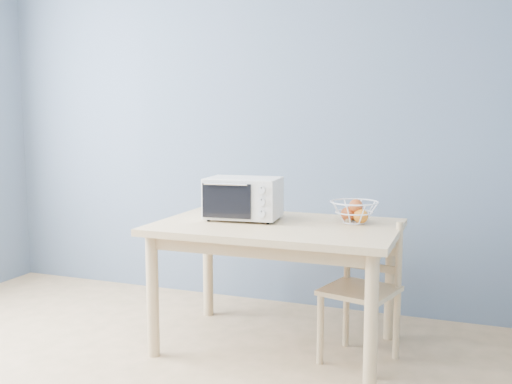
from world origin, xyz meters
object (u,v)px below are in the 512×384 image
at_px(dining_table, 276,241).
at_px(fruit_basket, 355,211).
at_px(dining_chair, 363,292).
at_px(toaster_oven, 241,198).

bearing_deg(dining_table, fruit_basket, 22.48).
bearing_deg(dining_chair, dining_table, -164.42).
height_order(dining_table, toaster_oven, toaster_oven).
bearing_deg(dining_table, toaster_oven, 166.97).
height_order(toaster_oven, dining_chair, toaster_oven).
bearing_deg(fruit_basket, dining_table, -157.52).
bearing_deg(dining_chair, fruit_basket, 131.57).
distance_m(fruit_basket, dining_chair, 0.47).
bearing_deg(toaster_oven, dining_table, -18.05).
height_order(dining_table, dining_chair, dining_chair).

